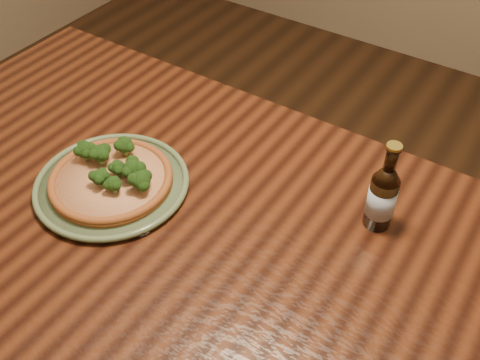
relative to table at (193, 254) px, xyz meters
The scene contains 4 objects.
table is the anchor object (origin of this frame).
plate 0.23m from the table, behind, with size 0.33×0.33×0.02m.
pizza 0.23m from the table, behind, with size 0.26×0.26×0.07m.
beer_bottle 0.41m from the table, 33.93° to the left, with size 0.06×0.06×0.20m.
Camera 1 is at (0.50, -0.48, 1.58)m, focal length 42.00 mm.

